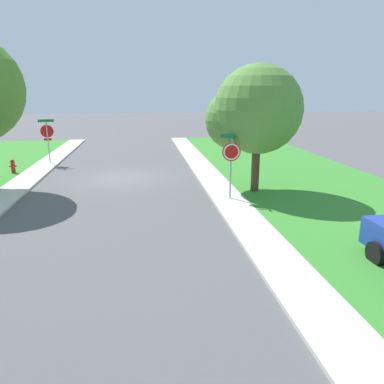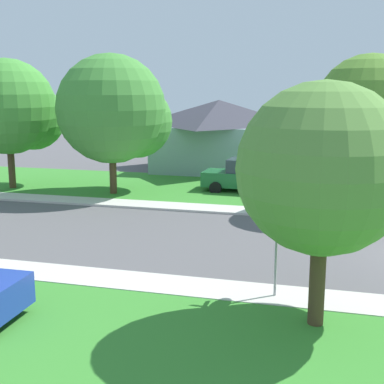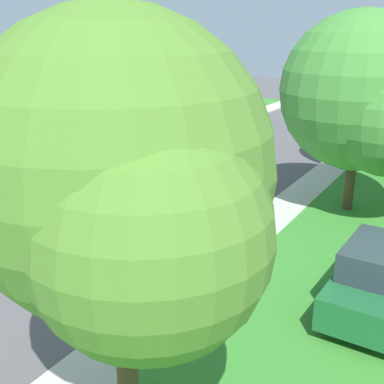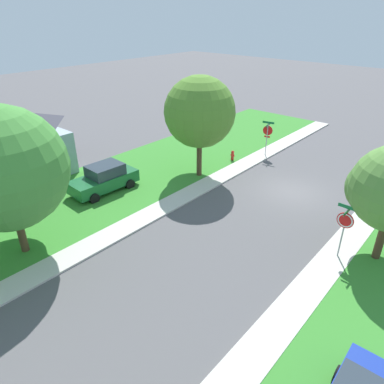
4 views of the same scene
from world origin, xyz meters
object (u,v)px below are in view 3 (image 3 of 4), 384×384
at_px(car_green_far_down_street, 382,278).
at_px(tree_sidewalk_near, 367,98).
at_px(car_blue_behind_trees, 27,149).
at_px(car_white_near_corner, 143,114).
at_px(tree_sidewalk_far, 136,79).
at_px(tree_across_right, 124,183).

xyz_separation_m(car_green_far_down_street, tree_sidewalk_near, (-2.02, 6.24, 3.30)).
relative_size(car_blue_behind_trees, car_white_near_corner, 0.98).
bearing_deg(car_white_near_corner, tree_sidewalk_far, -56.87).
distance_m(car_blue_behind_trees, car_green_far_down_street, 17.81).
height_order(car_white_near_corner, car_green_far_down_street, same).
height_order(car_blue_behind_trees, tree_sidewalk_far, tree_sidewalk_far).
height_order(car_white_near_corner, tree_sidewalk_near, tree_sidewalk_near).
bearing_deg(tree_sidewalk_near, car_blue_behind_trees, -174.19).
bearing_deg(tree_sidewalk_far, car_blue_behind_trees, -108.56).
bearing_deg(car_green_far_down_street, car_blue_behind_trees, 164.71).
bearing_deg(car_white_near_corner, tree_across_right, -54.37).
bearing_deg(tree_across_right, tree_sidewalk_near, 86.43).
bearing_deg(tree_sidewalk_near, car_white_near_corner, 149.62).
height_order(car_blue_behind_trees, car_white_near_corner, same).
relative_size(car_white_near_corner, tree_sidewalk_far, 0.75).
bearing_deg(tree_across_right, car_blue_behind_trees, 143.66).
xyz_separation_m(car_blue_behind_trees, tree_across_right, (14.39, -10.59, 3.48)).
distance_m(car_white_near_corner, tree_sidewalk_near, 19.19).
distance_m(car_green_far_down_street, tree_across_right, 7.39).
relative_size(car_white_near_corner, car_green_far_down_street, 1.01).
distance_m(tree_sidewalk_near, tree_sidewalk_far, 13.88).
distance_m(car_blue_behind_trees, tree_sidewalk_far, 7.11).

